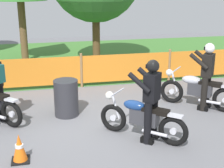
# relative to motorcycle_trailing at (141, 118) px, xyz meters

# --- Properties ---
(ground) EXTENTS (24.00, 24.00, 0.02)m
(ground) POSITION_rel_motorcycle_trailing_xyz_m (-0.79, 0.94, -0.46)
(ground) COLOR slate
(grass_verge) EXTENTS (24.00, 7.79, 0.01)m
(grass_verge) POSITION_rel_motorcycle_trailing_xyz_m (-0.79, 7.54, -0.44)
(grass_verge) COLOR #427A33
(grass_verge) RESTS_ON ground
(barrier_fence) EXTENTS (11.40, 0.08, 1.05)m
(barrier_fence) POSITION_rel_motorcycle_trailing_xyz_m (-0.79, 3.65, 0.09)
(barrier_fence) COLOR olive
(barrier_fence) RESTS_ON ground
(motorcycle_trailing) EXTENTS (1.54, 1.37, 0.93)m
(motorcycle_trailing) POSITION_rel_motorcycle_trailing_xyz_m (0.00, 0.00, 0.00)
(motorcycle_trailing) COLOR black
(motorcycle_trailing) RESTS_ON ground
(motorcycle_third) EXTENTS (1.58, 1.40, 0.95)m
(motorcycle_third) POSITION_rel_motorcycle_trailing_xyz_m (1.90, 1.36, 0.01)
(motorcycle_third) COLOR black
(motorcycle_third) RESTS_ON ground
(rider_trailing) EXTENTS (0.73, 0.73, 1.69)m
(rider_trailing) POSITION_rel_motorcycle_trailing_xyz_m (0.14, -0.12, 0.47)
(rider_trailing) COLOR black
(rider_trailing) RESTS_ON ground
(rider_third) EXTENTS (0.73, 0.73, 1.69)m
(rider_third) POSITION_rel_motorcycle_trailing_xyz_m (2.05, 1.24, 0.47)
(rider_third) COLOR black
(rider_third) RESTS_ON ground
(traffic_cone) EXTENTS (0.32, 0.32, 0.53)m
(traffic_cone) POSITION_rel_motorcycle_trailing_xyz_m (-2.41, -0.43, -0.19)
(traffic_cone) COLOR black
(traffic_cone) RESTS_ON ground
(spare_drum) EXTENTS (0.58, 0.58, 0.88)m
(spare_drum) POSITION_rel_motorcycle_trailing_xyz_m (-1.41, 1.53, -0.01)
(spare_drum) COLOR #2D2D33
(spare_drum) RESTS_ON ground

